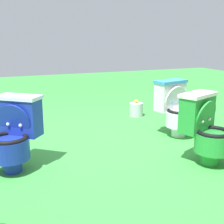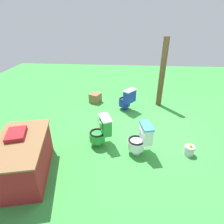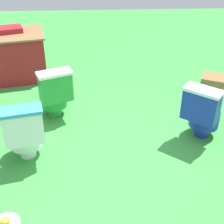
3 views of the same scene
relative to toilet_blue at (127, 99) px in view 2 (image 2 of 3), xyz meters
The scene contains 8 objects.
ground 1.22m from the toilet_blue, 162.15° to the right, with size 14.00×14.00×0.00m, color green.
toilet_blue is the anchor object (origin of this frame).
toilet_white 2.09m from the toilet_blue, behind, with size 0.50×0.57×0.73m.
toilet_green 1.92m from the toilet_blue, 162.38° to the left, with size 0.56×0.61×0.73m.
vendor_table 3.43m from the toilet_blue, 146.17° to the left, with size 1.62×1.17×0.85m.
wooden_post 1.40m from the toilet_blue, 65.73° to the right, with size 0.18×0.18×2.19m, color brown.
small_crate 1.23m from the toilet_blue, 64.73° to the left, with size 0.34×0.33×0.32m, color brown.
lemon_bucket 2.48m from the toilet_blue, 145.73° to the right, with size 0.22×0.22×0.28m.
Camera 2 is at (-4.21, 0.41, 2.76)m, focal length 29.49 mm.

